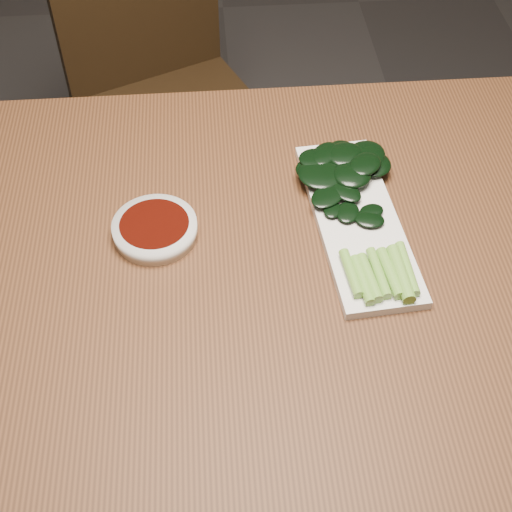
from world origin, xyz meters
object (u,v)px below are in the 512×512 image
object	(u,v)px
sauce_bowl	(155,229)
table	(273,289)
gai_lan	(352,190)
serving_plate	(357,221)
chair_far	(163,86)

from	to	relation	value
sauce_bowl	table	bearing A→B (deg)	-19.15
sauce_bowl	gai_lan	size ratio (longest dim) A/B	0.37
sauce_bowl	serving_plate	world-z (taller)	sauce_bowl
chair_far	serving_plate	size ratio (longest dim) A/B	2.59
table	chair_far	size ratio (longest dim) A/B	1.57
sauce_bowl	serving_plate	bearing A→B (deg)	-0.24
sauce_bowl	gai_lan	world-z (taller)	gai_lan
chair_far	serving_plate	bearing A→B (deg)	-90.80
table	sauce_bowl	bearing A→B (deg)	160.85
chair_far	gai_lan	world-z (taller)	chair_far
table	chair_far	distance (m)	0.84
chair_far	sauce_bowl	size ratio (longest dim) A/B	7.30
sauce_bowl	serving_plate	xyz separation A→B (m)	(0.29, -0.00, -0.01)
sauce_bowl	serving_plate	size ratio (longest dim) A/B	0.35
sauce_bowl	serving_plate	distance (m)	0.29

